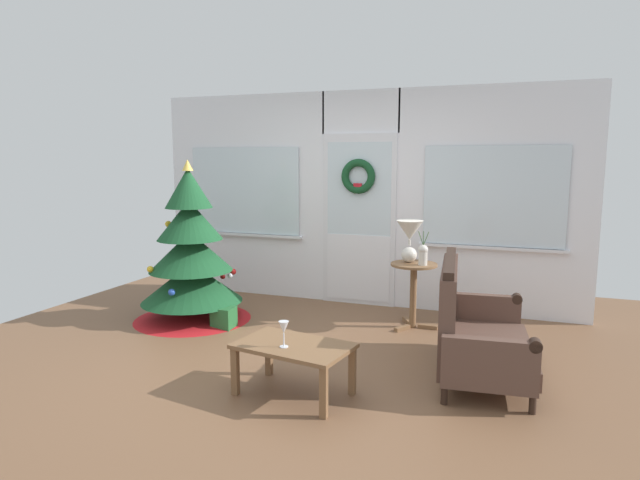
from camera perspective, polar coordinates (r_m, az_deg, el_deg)
The scene contains 10 objects.
ground_plane at distance 4.87m, azimuth -2.85°, elevation -12.62°, with size 6.76×6.76×0.00m, color brown.
back_wall_with_door at distance 6.52m, azimuth 4.23°, elevation 4.37°, with size 5.20×0.19×2.55m.
christmas_tree at distance 6.07m, azimuth -13.42°, elevation -2.15°, with size 1.27×1.27×1.75m.
settee_sofa at distance 4.64m, azimuth 15.71°, elevation -9.09°, with size 0.83×1.43×0.96m.
side_table at distance 5.73m, azimuth 9.81°, elevation -4.38°, with size 0.50×0.48×0.68m.
table_lamp at distance 5.70m, azimuth 9.41°, elevation 0.48°, with size 0.28×0.28×0.44m.
flower_vase at distance 5.60m, azimuth 10.79°, elevation -1.44°, with size 0.11×0.10×0.35m.
coffee_table at distance 4.12m, azimuth -2.79°, elevation -11.63°, with size 0.91×0.65×0.39m.
wine_glass at distance 4.00m, azimuth -3.84°, elevation -9.26°, with size 0.08×0.08×0.20m.
gift_box at distance 5.82m, azimuth -10.09°, elevation -8.03°, with size 0.22×0.20×0.22m, color #266633.
Camera 1 is at (1.78, -4.18, 1.76)m, focal length 30.42 mm.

